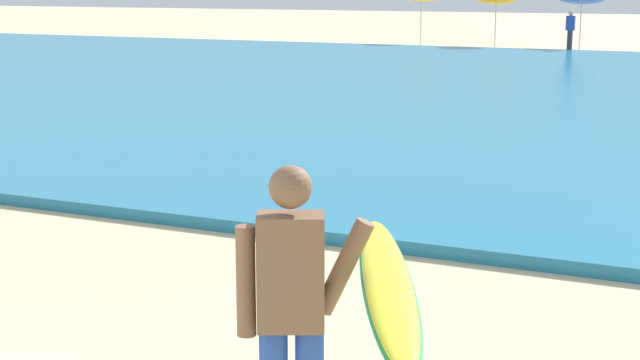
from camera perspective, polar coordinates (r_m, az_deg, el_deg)
name	(u,v)px	position (r m, az deg, el deg)	size (l,w,h in m)	color
sea	(571,94)	(23.07, 14.65, 4.95)	(120.00, 28.00, 0.14)	teal
surfer_with_board	(332,302)	(4.95, 0.69, -7.22)	(1.32, 2.24, 1.73)	#284CA3
beachgoer_near_row_right	(570,30)	(37.48, 14.62, 8.59)	(0.32, 0.20, 1.58)	#383842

